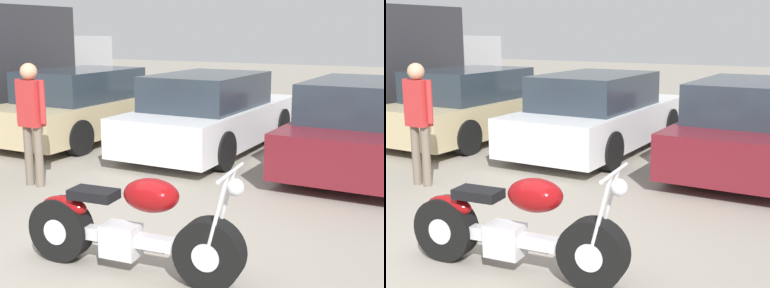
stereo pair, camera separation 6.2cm
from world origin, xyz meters
The scene contains 6 objects.
ground_plane centered at (0.00, 0.00, 0.00)m, with size 60.00×60.00×0.00m, color gray.
motorcycle centered at (0.40, -0.02, 0.42)m, with size 2.15×0.62×1.06m.
parked_car_champagne centered at (-3.90, 4.73, 0.67)m, with size 1.86×4.43×1.42m.
parked_car_white centered at (-1.20, 4.95, 0.67)m, with size 1.86×4.43×1.42m.
parked_car_maroon centered at (1.50, 4.98, 0.67)m, with size 1.86×4.43×1.42m.
person_standing centered at (-2.39, 1.65, 1.04)m, with size 0.52×0.23×1.74m.
Camera 2 is at (3.10, -3.75, 2.17)m, focal length 50.00 mm.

